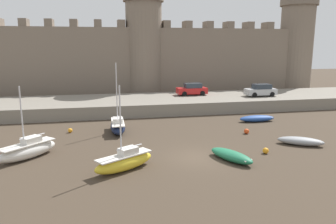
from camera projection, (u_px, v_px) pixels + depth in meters
ground_plane at (197, 158)px, 24.36m from camera, size 160.00×160.00×0.00m
quay_road at (155, 104)px, 42.62m from camera, size 64.53×10.00×1.48m
castle at (144, 55)px, 51.17m from camera, size 58.70×6.17×18.65m
rowboat_foreground_right at (231, 155)px, 23.70m from camera, size 2.79×4.03×0.72m
sailboat_midflat_left at (125, 161)px, 21.78m from camera, size 4.47×3.34×5.74m
sailboat_foreground_centre at (118, 126)px, 31.30m from camera, size 1.45×4.60×6.61m
rowboat_foreground_left at (257, 118)px, 35.78m from camera, size 3.99×1.28×0.68m
sailboat_midflat_centre at (28, 150)px, 24.10m from camera, size 4.24×4.22×5.41m
rowboat_near_channel_left at (301, 141)px, 27.38m from camera, size 3.82×2.99×0.67m
mooring_buoy_mid_mud at (70, 130)px, 31.25m from camera, size 0.43×0.43×0.43m
mooring_buoy_off_centre at (247, 131)px, 30.87m from camera, size 0.49×0.49×0.49m
mooring_buoy_near_channel at (266, 151)px, 25.22m from camera, size 0.47×0.47×0.47m
car_quay_centre_east at (261, 90)px, 43.88m from camera, size 4.12×1.91×1.62m
car_quay_east at (192, 89)px, 44.86m from camera, size 4.12×1.91×1.62m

